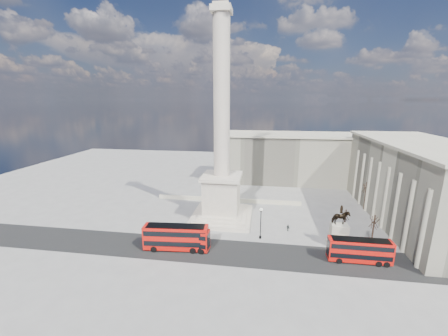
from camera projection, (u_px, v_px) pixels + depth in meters
name	position (u px, v px, depth m)	size (l,w,h in m)	color
ground	(218.00, 227.00, 61.49)	(180.00, 180.00, 0.00)	gray
asphalt_road	(236.00, 253.00, 51.18)	(120.00, 9.00, 0.01)	black
nelsons_column	(222.00, 166.00, 63.18)	(14.00, 14.00, 49.85)	beige
balustrade_wall	(228.00, 200.00, 76.72)	(40.00, 0.60, 1.10)	#BCB69C
building_east	(420.00, 183.00, 62.48)	(19.00, 46.00, 18.60)	#B2AD92
building_northeast	(294.00, 158.00, 95.06)	(51.00, 17.00, 16.60)	#B2AD92
red_bus_a	(176.00, 237.00, 51.75)	(12.27, 3.68, 4.90)	red
red_bus_b	(183.00, 238.00, 52.16)	(10.49, 3.35, 4.18)	red
red_bus_c	(360.00, 250.00, 47.84)	(10.55, 2.53, 4.28)	red
victorian_lamp	(261.00, 221.00, 55.60)	(0.57, 0.57, 6.66)	black
equestrian_statue	(339.00, 232.00, 53.24)	(4.00, 3.00, 8.32)	#BCB69C
bare_tree_near	(374.00, 221.00, 50.97)	(1.68, 1.68, 7.37)	#332319
bare_tree_mid	(346.00, 214.00, 56.03)	(1.67, 1.67, 6.33)	#332319
bare_tree_far	(366.00, 187.00, 70.10)	(1.90, 1.90, 7.76)	#332319
pedestrian_walking	(340.00, 236.00, 55.83)	(0.63, 0.42, 1.74)	black
pedestrian_standing	(381.00, 249.00, 50.56)	(0.91, 0.71, 1.88)	black
pedestrian_crossing	(288.00, 228.00, 59.47)	(0.89, 0.37, 1.52)	black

